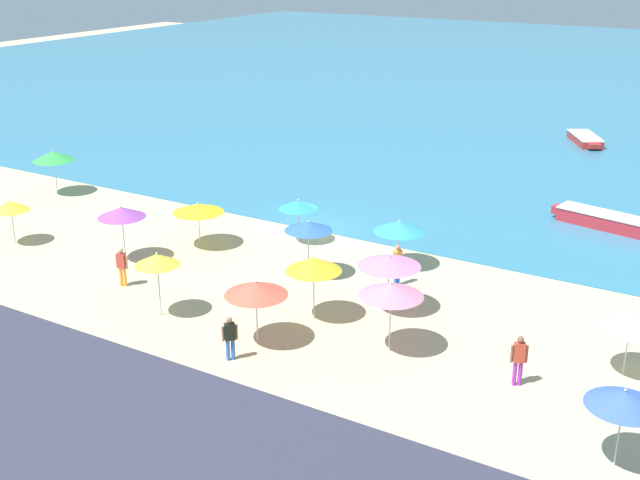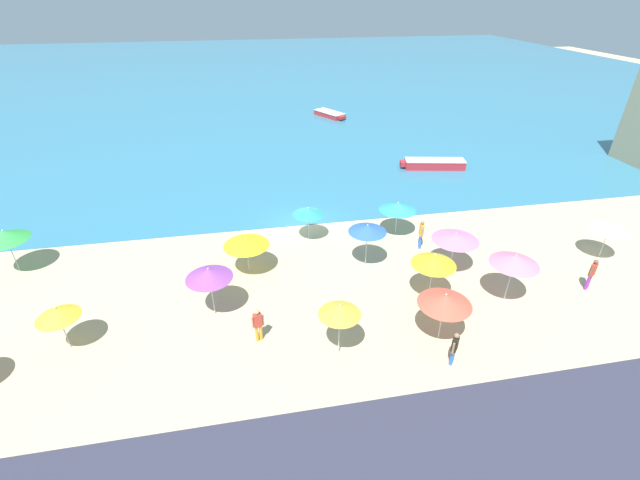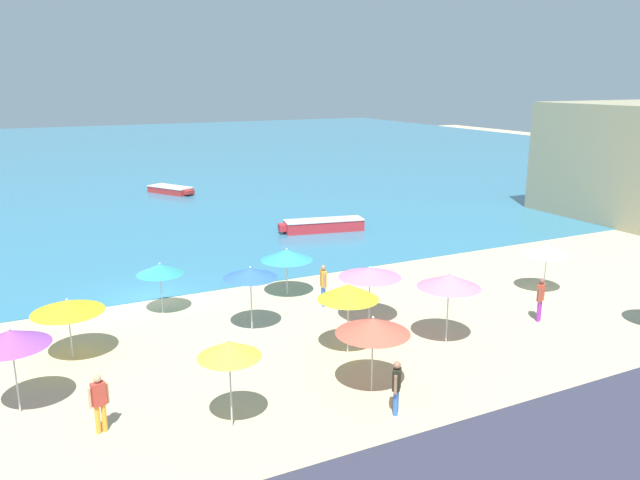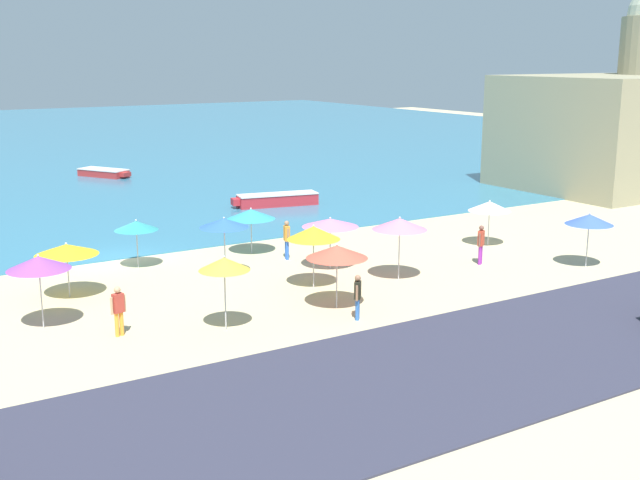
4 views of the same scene
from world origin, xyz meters
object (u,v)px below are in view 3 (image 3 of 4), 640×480
object	(u,v)px
beach_umbrella_4	(449,281)
beach_umbrella_6	(348,292)
beach_umbrella_3	(68,306)
skiff_offshore	(323,225)
beach_umbrella_0	(547,250)
beach_umbrella_9	(229,349)
beach_umbrella_11	(287,255)
bather_1	(397,385)
beach_umbrella_1	(11,338)
beach_umbrella_13	(250,273)
beach_umbrella_8	(160,269)
bather_0	(323,283)
beach_umbrella_7	(370,273)
bather_3	(540,297)
skiff_nearshore	(171,190)
beach_umbrella_10	(373,326)
bather_2	(99,400)

from	to	relation	value
beach_umbrella_4	beach_umbrella_6	xyz separation A→B (m)	(-3.65, 0.85, -0.11)
beach_umbrella_3	skiff_offshore	xyz separation A→B (m)	(16.01, 12.46, -1.46)
beach_umbrella_0	beach_umbrella_6	world-z (taller)	beach_umbrella_6
beach_umbrella_3	beach_umbrella_9	world-z (taller)	beach_umbrella_9
beach_umbrella_6	beach_umbrella_11	world-z (taller)	beach_umbrella_6
beach_umbrella_6	bather_1	distance (m)	4.54
beach_umbrella_1	bather_1	bearing A→B (deg)	-27.11
beach_umbrella_9	beach_umbrella_13	distance (m)	6.85
beach_umbrella_8	bather_0	world-z (taller)	beach_umbrella_8
beach_umbrella_8	skiff_offshore	xyz separation A→B (m)	(12.26, 9.61, -1.46)
beach_umbrella_7	skiff_offshore	distance (m)	15.24
bather_3	beach_umbrella_3	bearing A→B (deg)	164.59
beach_umbrella_1	beach_umbrella_11	distance (m)	12.37
bather_1	beach_umbrella_11	bearing A→B (deg)	83.26
beach_umbrella_3	beach_umbrella_8	xyz separation A→B (m)	(3.76, 2.85, 0.00)
beach_umbrella_3	beach_umbrella_6	bearing A→B (deg)	-23.99
beach_umbrella_0	beach_umbrella_1	world-z (taller)	beach_umbrella_1
bather_1	skiff_nearshore	world-z (taller)	bather_1
beach_umbrella_8	bather_0	distance (m)	6.73
beach_umbrella_10	skiff_nearshore	size ratio (longest dim) A/B	0.56
beach_umbrella_1	beach_umbrella_9	size ratio (longest dim) A/B	0.99
beach_umbrella_9	skiff_offshore	xyz separation A→B (m)	(12.52, 19.17, -1.90)
beach_umbrella_7	beach_umbrella_6	bearing A→B (deg)	-135.46
beach_umbrella_10	beach_umbrella_13	world-z (taller)	beach_umbrella_13
beach_umbrella_8	beach_umbrella_9	xyz separation A→B (m)	(-0.26, -9.56, 0.44)
beach_umbrella_0	beach_umbrella_9	xyz separation A→B (m)	(-16.35, -4.55, 0.37)
beach_umbrella_1	beach_umbrella_4	xyz separation A→B (m)	(14.12, -1.54, 0.06)
beach_umbrella_8	bather_2	size ratio (longest dim) A/B	1.27
beach_umbrella_1	bather_1	distance (m)	10.97
beach_umbrella_3	bather_1	world-z (taller)	beach_umbrella_3
beach_umbrella_0	bather_1	bearing A→B (deg)	-153.31
beach_umbrella_1	beach_umbrella_10	size ratio (longest dim) A/B	1.06
beach_umbrella_1	beach_umbrella_10	xyz separation A→B (m)	(9.78, -3.47, -0.16)
beach_umbrella_6	beach_umbrella_9	distance (m)	5.95
beach_umbrella_8	bather_2	world-z (taller)	beach_umbrella_8
beach_umbrella_0	beach_umbrella_13	world-z (taller)	beach_umbrella_13
bather_0	beach_umbrella_0	bearing A→B (deg)	-16.09
beach_umbrella_10	beach_umbrella_11	xyz separation A→B (m)	(1.18, 9.20, -0.26)
beach_umbrella_6	beach_umbrella_10	size ratio (longest dim) A/B	1.05
beach_umbrella_10	bather_2	xyz separation A→B (m)	(-7.81, 1.29, -1.19)
beach_umbrella_4	beach_umbrella_10	bearing A→B (deg)	-156.09
beach_umbrella_6	beach_umbrella_11	xyz separation A→B (m)	(0.48, 6.42, -0.36)
beach_umbrella_9	skiff_nearshore	world-z (taller)	beach_umbrella_9
beach_umbrella_10	skiff_offshore	distance (m)	20.79
beach_umbrella_1	beach_umbrella_3	size ratio (longest dim) A/B	1.08
beach_umbrella_4	beach_umbrella_11	distance (m)	7.95
beach_umbrella_1	beach_umbrella_7	distance (m)	12.68
beach_umbrella_1	beach_umbrella_6	xyz separation A→B (m)	(10.47, -0.69, -0.05)
beach_umbrella_11	beach_umbrella_13	size ratio (longest dim) A/B	0.89
beach_umbrella_10	bather_1	distance (m)	1.94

